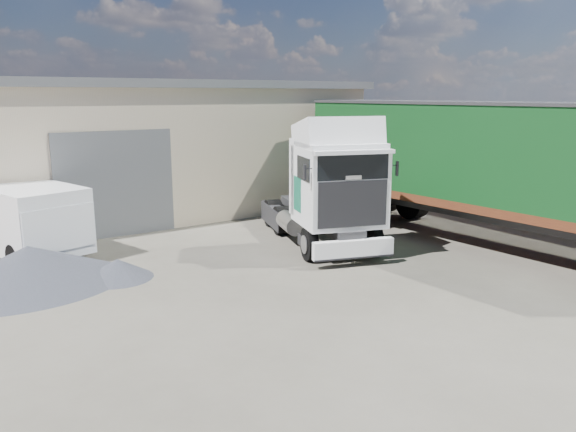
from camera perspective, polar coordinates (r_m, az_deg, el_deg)
ground at (r=12.62m, az=6.59°, el=-10.12°), size 120.00×120.00×0.00m
brick_boundary_wall at (r=24.47m, az=18.12°, el=3.37°), size 0.35×26.00×2.50m
tractor_unit at (r=17.52m, az=4.22°, el=2.29°), size 4.14×6.54×4.18m
box_trailer at (r=19.09m, az=19.28°, el=5.56°), size 3.77×13.87×4.56m
panel_van at (r=18.94m, az=-25.39°, el=-0.14°), size 3.37×5.59×2.14m
gravel_heap at (r=15.78m, az=-25.11°, el=-4.76°), size 6.44×5.81×1.04m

